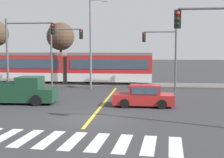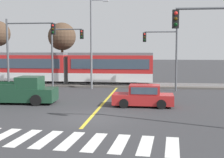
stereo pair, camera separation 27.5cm
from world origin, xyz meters
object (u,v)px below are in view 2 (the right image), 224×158
traffic_light_mid_left (23,45)px  traffic_light_far_right (165,49)px  sedan_crossing (143,96)px  traffic_light_near_right (223,45)px  traffic_light_far_left (62,48)px  street_lamp_centre (93,38)px  pickup_truck (21,92)px  bare_tree_west (62,37)px  light_rail_tram (69,67)px

traffic_light_mid_left → traffic_light_far_right: bearing=22.5°
sedan_crossing → traffic_light_near_right: (3.97, -5.91, 3.52)m
traffic_light_far_left → street_lamp_centre: size_ratio=0.70×
traffic_light_far_left → traffic_light_far_right: traffic_light_far_left is taller
sedan_crossing → traffic_light_mid_left: 11.23m
pickup_truck → traffic_light_near_right: bearing=-25.1°
pickup_truck → traffic_light_near_right: 14.72m
sedan_crossing → bare_tree_west: bare_tree_west is taller
pickup_truck → traffic_light_far_left: 8.69m
light_rail_tram → traffic_light_mid_left: (-1.54, -8.59, 2.29)m
traffic_light_far_right → pickup_truck: bearing=-143.1°
light_rail_tram → traffic_light_far_left: bearing=-83.8°
pickup_truck → traffic_light_mid_left: bearing=108.9°
traffic_light_far_left → bare_tree_west: size_ratio=0.86×
traffic_light_mid_left → traffic_light_far_left: size_ratio=1.03×
light_rail_tram → traffic_light_mid_left: size_ratio=2.84×
traffic_light_far_left → light_rail_tram: bearing=96.2°
sedan_crossing → pickup_truck: pickup_truck is taller
traffic_light_far_right → traffic_light_near_right: bearing=-81.4°
light_rail_tram → sedan_crossing: 14.73m
sedan_crossing → street_lamp_centre: (-5.27, 9.07, 4.34)m
street_lamp_centre → traffic_light_mid_left: bearing=-130.1°
traffic_light_near_right → street_lamp_centre: (-9.24, 14.97, 0.82)m
light_rail_tram → traffic_light_far_right: bearing=-19.4°
pickup_truck → bare_tree_west: bare_tree_west is taller
traffic_light_far_left → pickup_truck: bearing=-96.2°
sedan_crossing → pickup_truck: 9.00m
traffic_light_far_right → traffic_light_mid_left: bearing=-157.5°
traffic_light_far_left → street_lamp_centre: 3.13m
traffic_light_near_right → street_lamp_centre: 17.62m
light_rail_tram → traffic_light_far_right: (10.36, -3.65, 1.92)m
bare_tree_west → light_rail_tram: bearing=-66.6°
light_rail_tram → traffic_light_far_left: traffic_light_far_left is taller
pickup_truck → traffic_light_near_right: traffic_light_near_right is taller
light_rail_tram → pickup_truck: (-0.46, -11.76, -1.21)m
street_lamp_centre → sedan_crossing: bearing=-59.8°
sedan_crossing → traffic_light_far_right: bearing=77.6°
street_lamp_centre → bare_tree_west: street_lamp_centre is taller
traffic_light_mid_left → traffic_light_far_right: traffic_light_mid_left is taller
traffic_light_far_left → street_lamp_centre: (2.86, 0.91, 0.91)m
traffic_light_mid_left → street_lamp_centre: street_lamp_centre is taller
pickup_truck → bare_tree_west: 17.47m
bare_tree_west → traffic_light_mid_left: bearing=-87.4°
light_rail_tram → pickup_truck: light_rail_tram is taller
sedan_crossing → bare_tree_west: 20.58m
sedan_crossing → traffic_light_mid_left: size_ratio=0.65×
pickup_truck → street_lamp_centre: size_ratio=0.61×
traffic_light_mid_left → traffic_light_far_right: 12.89m
traffic_light_far_right → bare_tree_west: bare_tree_west is taller
traffic_light_near_right → bare_tree_west: (-14.67, 22.81, 1.31)m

